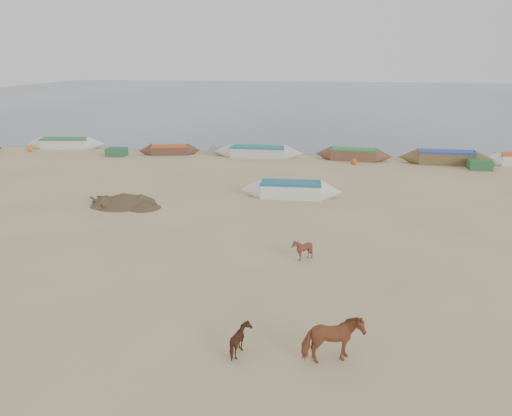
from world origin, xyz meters
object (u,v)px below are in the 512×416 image
(calf_right, at_px, (241,341))
(near_canoe, at_px, (291,190))
(calf_front, at_px, (302,249))
(cow_adult, at_px, (332,340))

(calf_right, relative_size, near_canoe, 0.14)
(calf_front, bearing_deg, cow_adult, 10.80)
(cow_adult, bearing_deg, near_canoe, -10.89)
(calf_front, relative_size, calf_right, 1.10)
(cow_adult, xyz_separation_m, calf_right, (-2.30, 0.00, -0.25))
(cow_adult, distance_m, calf_right, 2.31)
(cow_adult, bearing_deg, calf_right, 70.45)
(cow_adult, distance_m, calf_front, 6.58)
(calf_front, relative_size, near_canoe, 0.15)
(calf_front, bearing_deg, calf_right, -9.34)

